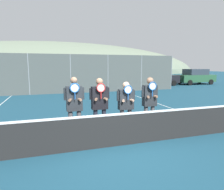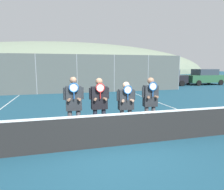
{
  "view_description": "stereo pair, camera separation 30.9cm",
  "coord_description": "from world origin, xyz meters",
  "px_view_note": "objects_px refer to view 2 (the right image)",
  "views": [
    {
      "loc": [
        -1.66,
        -4.93,
        2.19
      ],
      "look_at": [
        0.22,
        0.99,
        1.27
      ],
      "focal_mm": 32.0,
      "sensor_mm": 36.0,
      "label": 1
    },
    {
      "loc": [
        -1.36,
        -5.01,
        2.19
      ],
      "look_at": [
        0.22,
        0.99,
        1.27
      ],
      "focal_mm": 32.0,
      "sensor_mm": 36.0,
      "label": 2
    }
  ],
  "objects_px": {
    "car_left_of_center": "(77,79)",
    "car_center": "(124,79)",
    "player_leftmost": "(74,104)",
    "player_center_left": "(99,102)",
    "player_center_right": "(126,103)",
    "car_far_right": "(204,77)",
    "car_right_of_center": "(165,77)",
    "player_rightmost": "(150,100)",
    "car_far_left": "(23,80)"
  },
  "relations": [
    {
      "from": "player_center_right",
      "to": "player_rightmost",
      "type": "distance_m",
      "value": 0.83
    },
    {
      "from": "car_far_left",
      "to": "car_right_of_center",
      "type": "height_order",
      "value": "car_far_left"
    },
    {
      "from": "car_left_of_center",
      "to": "car_center",
      "type": "bearing_deg",
      "value": -0.24
    },
    {
      "from": "car_center",
      "to": "car_right_of_center",
      "type": "height_order",
      "value": "car_right_of_center"
    },
    {
      "from": "player_center_right",
      "to": "car_left_of_center",
      "type": "xyz_separation_m",
      "value": [
        -0.39,
        13.31,
        -0.13
      ]
    },
    {
      "from": "player_leftmost",
      "to": "car_center",
      "type": "bearing_deg",
      "value": 66.1
    },
    {
      "from": "player_center_left",
      "to": "car_left_of_center",
      "type": "relative_size",
      "value": 0.43
    },
    {
      "from": "car_center",
      "to": "player_leftmost",
      "type": "bearing_deg",
      "value": -113.9
    },
    {
      "from": "player_center_left",
      "to": "player_center_right",
      "type": "distance_m",
      "value": 0.86
    },
    {
      "from": "car_left_of_center",
      "to": "car_far_right",
      "type": "distance_m",
      "value": 14.59
    },
    {
      "from": "car_right_of_center",
      "to": "car_far_right",
      "type": "distance_m",
      "value": 5.01
    },
    {
      "from": "player_leftmost",
      "to": "car_far_right",
      "type": "xyz_separation_m",
      "value": [
        15.82,
        13.8,
        -0.18
      ]
    },
    {
      "from": "player_leftmost",
      "to": "car_right_of_center",
      "type": "bearing_deg",
      "value": 52.03
    },
    {
      "from": "car_left_of_center",
      "to": "car_center",
      "type": "distance_m",
      "value": 4.69
    },
    {
      "from": "player_leftmost",
      "to": "car_left_of_center",
      "type": "distance_m",
      "value": 13.46
    },
    {
      "from": "car_center",
      "to": "car_left_of_center",
      "type": "bearing_deg",
      "value": 179.76
    },
    {
      "from": "player_leftmost",
      "to": "car_far_left",
      "type": "bearing_deg",
      "value": 104.64
    },
    {
      "from": "player_center_right",
      "to": "car_far_left",
      "type": "relative_size",
      "value": 0.39
    },
    {
      "from": "player_rightmost",
      "to": "car_far_left",
      "type": "bearing_deg",
      "value": 114.11
    },
    {
      "from": "player_center_left",
      "to": "car_right_of_center",
      "type": "height_order",
      "value": "player_center_left"
    },
    {
      "from": "player_center_right",
      "to": "player_rightmost",
      "type": "height_order",
      "value": "player_rightmost"
    },
    {
      "from": "car_left_of_center",
      "to": "car_right_of_center",
      "type": "xyz_separation_m",
      "value": [
        9.57,
        0.46,
        0.03
      ]
    },
    {
      "from": "car_far_left",
      "to": "car_far_right",
      "type": "distance_m",
      "value": 19.32
    },
    {
      "from": "car_center",
      "to": "car_far_right",
      "type": "bearing_deg",
      "value": 2.42
    },
    {
      "from": "car_left_of_center",
      "to": "car_right_of_center",
      "type": "distance_m",
      "value": 9.59
    },
    {
      "from": "car_left_of_center",
      "to": "player_rightmost",
      "type": "bearing_deg",
      "value": -84.79
    },
    {
      "from": "car_far_left",
      "to": "car_center",
      "type": "xyz_separation_m",
      "value": [
        9.42,
        0.01,
        -0.08
      ]
    },
    {
      "from": "player_center_left",
      "to": "car_left_of_center",
      "type": "bearing_deg",
      "value": 87.97
    },
    {
      "from": "car_right_of_center",
      "to": "car_far_right",
      "type": "bearing_deg",
      "value": -0.69
    },
    {
      "from": "player_center_right",
      "to": "car_right_of_center",
      "type": "relative_size",
      "value": 0.37
    },
    {
      "from": "car_left_of_center",
      "to": "car_center",
      "type": "height_order",
      "value": "car_left_of_center"
    },
    {
      "from": "car_left_of_center",
      "to": "car_far_right",
      "type": "bearing_deg",
      "value": 1.56
    },
    {
      "from": "player_center_left",
      "to": "car_far_right",
      "type": "distance_m",
      "value": 20.36
    },
    {
      "from": "player_center_right",
      "to": "car_center",
      "type": "relative_size",
      "value": 0.4
    },
    {
      "from": "player_center_right",
      "to": "player_leftmost",
      "type": "bearing_deg",
      "value": -176.72
    },
    {
      "from": "player_center_right",
      "to": "car_left_of_center",
      "type": "distance_m",
      "value": 13.32
    },
    {
      "from": "car_far_left",
      "to": "car_right_of_center",
      "type": "distance_m",
      "value": 14.32
    },
    {
      "from": "player_center_left",
      "to": "car_right_of_center",
      "type": "xyz_separation_m",
      "value": [
        10.04,
        13.76,
        -0.17
      ]
    },
    {
      "from": "car_right_of_center",
      "to": "car_left_of_center",
      "type": "bearing_deg",
      "value": -177.26
    },
    {
      "from": "car_center",
      "to": "car_right_of_center",
      "type": "distance_m",
      "value": 4.91
    },
    {
      "from": "player_leftmost",
      "to": "car_center",
      "type": "xyz_separation_m",
      "value": [
        5.93,
        13.38,
        -0.22
      ]
    },
    {
      "from": "player_leftmost",
      "to": "car_center",
      "type": "relative_size",
      "value": 0.44
    },
    {
      "from": "car_far_left",
      "to": "car_center",
      "type": "relative_size",
      "value": 1.02
    },
    {
      "from": "car_far_left",
      "to": "car_right_of_center",
      "type": "bearing_deg",
      "value": 1.95
    },
    {
      "from": "player_rightmost",
      "to": "car_left_of_center",
      "type": "relative_size",
      "value": 0.43
    },
    {
      "from": "player_center_left",
      "to": "car_far_left",
      "type": "distance_m",
      "value": 13.95
    },
    {
      "from": "car_center",
      "to": "car_far_right",
      "type": "relative_size",
      "value": 0.95
    },
    {
      "from": "player_rightmost",
      "to": "car_far_left",
      "type": "xyz_separation_m",
      "value": [
        -5.95,
        13.29,
        -0.13
      ]
    },
    {
      "from": "player_rightmost",
      "to": "player_center_left",
      "type": "bearing_deg",
      "value": 179.45
    },
    {
      "from": "player_leftmost",
      "to": "player_rightmost",
      "type": "bearing_deg",
      "value": 1.91
    }
  ]
}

